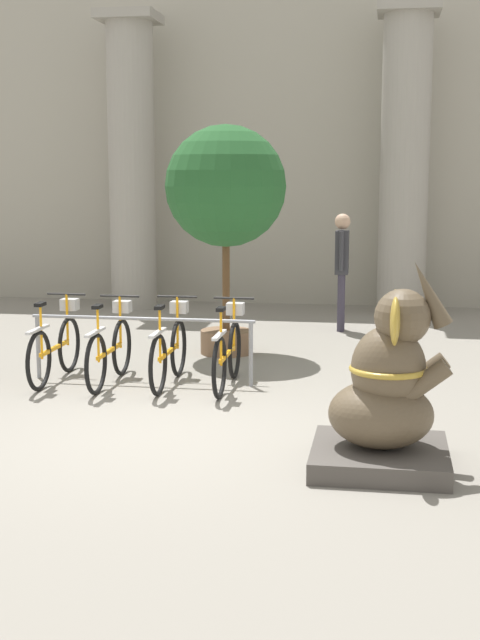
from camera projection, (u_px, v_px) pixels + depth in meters
ground_plane at (154, 431)px, 8.43m from camera, size 60.00×60.00×0.00m
building_facade at (272, 141)px, 16.31m from camera, size 20.00×0.20×6.00m
column_left at (132, 161)px, 15.78m from camera, size 1.02×1.02×5.16m
column_right at (405, 160)px, 15.01m from camera, size 1.02×1.02×5.16m
bike_rack at (142, 334)px, 10.33m from camera, size 2.66×0.05×0.77m
bicycle_0 at (56, 346)px, 10.45m from camera, size 0.48×1.66×0.99m
bicycle_1 at (110, 349)px, 10.28m from camera, size 0.48×1.66×0.99m
bicycle_2 at (169, 350)px, 10.23m from camera, size 0.48×1.66×0.99m
bicycle_3 at (228, 352)px, 10.10m from camera, size 0.48×1.66×0.99m
elephant_statue at (386, 398)px, 7.31m from camera, size 1.12×1.12×1.75m
person_pedestrian at (342, 260)px, 13.64m from camera, size 0.24×0.47×1.81m
potted_tree at (226, 192)px, 11.74m from camera, size 1.60×1.60×3.05m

